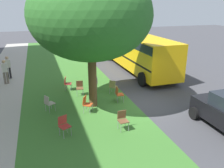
{
  "coord_description": "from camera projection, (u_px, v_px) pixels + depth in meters",
  "views": [
    {
      "loc": [
        -10.54,
        5.04,
        5.29
      ],
      "look_at": [
        0.12,
        1.55,
        1.34
      ],
      "focal_mm": 36.8,
      "sensor_mm": 36.0,
      "label": 1
    }
  ],
  "objects": [
    {
      "name": "chair_0",
      "position": [
        123.0,
        119.0,
        10.04
      ],
      "size": [
        0.44,
        0.44,
        0.88
      ],
      "color": "brown",
      "rests_on": "ground"
    },
    {
      "name": "chair_4",
      "position": [
        113.0,
        86.0,
        14.06
      ],
      "size": [
        0.59,
        0.59,
        0.88
      ],
      "color": "olive",
      "rests_on": "ground"
    },
    {
      "name": "pedestrian_1",
      "position": [
        8.0,
        67.0,
        16.8
      ],
      "size": [
        0.26,
        0.39,
        1.69
      ],
      "color": "black",
      "rests_on": "ground"
    },
    {
      "name": "school_bus",
      "position": [
        136.0,
        49.0,
        18.94
      ],
      "size": [
        10.4,
        2.8,
        2.88
      ],
      "color": "yellow",
      "rests_on": "ground"
    },
    {
      "name": "chair_3",
      "position": [
        64.0,
        124.0,
        9.59
      ],
      "size": [
        0.55,
        0.54,
        0.88
      ],
      "color": "#B7332D",
      "rests_on": "ground"
    },
    {
      "name": "grass_verge",
      "position": [
        82.0,
        113.0,
        11.74
      ],
      "size": [
        48.0,
        6.0,
        0.01
      ],
      "primitive_type": "cube",
      "color": "#3D752D",
      "rests_on": "ground"
    },
    {
      "name": "chair_1",
      "position": [
        87.0,
        103.0,
        11.63
      ],
      "size": [
        0.57,
        0.58,
        0.88
      ],
      "color": "#C64C1E",
      "rests_on": "ground"
    },
    {
      "name": "chair_6",
      "position": [
        94.0,
        82.0,
        14.68
      ],
      "size": [
        0.55,
        0.55,
        0.88
      ],
      "color": "#ADA393",
      "rests_on": "ground"
    },
    {
      "name": "chair_8",
      "position": [
        119.0,
        93.0,
        12.89
      ],
      "size": [
        0.45,
        0.45,
        0.88
      ],
      "color": "#C64C1E",
      "rests_on": "ground"
    },
    {
      "name": "pedestrian_0",
      "position": [
        5.0,
        71.0,
        15.71
      ],
      "size": [
        0.24,
        0.38,
        1.69
      ],
      "color": "#726659",
      "rests_on": "ground"
    },
    {
      "name": "street_tree",
      "position": [
        91.0,
        15.0,
        11.01
      ],
      "size": [
        5.99,
        5.99,
        6.97
      ],
      "color": "brown",
      "rests_on": "ground"
    },
    {
      "name": "ground",
      "position": [
        139.0,
        105.0,
        12.68
      ],
      "size": [
        80.0,
        80.0,
        0.0
      ],
      "primitive_type": "plane",
      "color": "#424247"
    },
    {
      "name": "chair_5",
      "position": [
        80.0,
        87.0,
        13.89
      ],
      "size": [
        0.48,
        0.48,
        0.88
      ],
      "color": "brown",
      "rests_on": "ground"
    },
    {
      "name": "chair_7",
      "position": [
        67.0,
        83.0,
        14.64
      ],
      "size": [
        0.52,
        0.52,
        0.88
      ],
      "color": "#B7332D",
      "rests_on": "ground"
    },
    {
      "name": "chair_2",
      "position": [
        49.0,
        102.0,
        11.71
      ],
      "size": [
        0.56,
        0.57,
        0.88
      ],
      "color": "#ADA393",
      "rests_on": "ground"
    }
  ]
}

